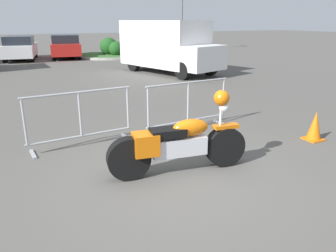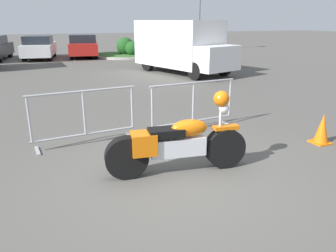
{
  "view_description": "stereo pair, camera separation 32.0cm",
  "coord_description": "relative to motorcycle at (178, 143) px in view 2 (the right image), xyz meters",
  "views": [
    {
      "loc": [
        -2.1,
        -4.03,
        2.31
      ],
      "look_at": [
        0.11,
        0.6,
        0.65
      ],
      "focal_mm": 35.0,
      "sensor_mm": 36.0,
      "label": 1
    },
    {
      "loc": [
        -1.81,
        -4.16,
        2.31
      ],
      "look_at": [
        0.11,
        0.6,
        0.65
      ],
      "focal_mm": 35.0,
      "sensor_mm": 36.0,
      "label": 2
    }
  ],
  "objects": [
    {
      "name": "parked_car_red",
      "position": [
        1.15,
        18.06,
        0.24
      ],
      "size": [
        2.35,
        4.47,
        1.45
      ],
      "rotation": [
        0.0,
        0.0,
        1.42
      ],
      "color": "#B21E19",
      "rests_on": "ground"
    },
    {
      "name": "crowd_barrier_near",
      "position": [
        -1.16,
        1.81,
        0.06
      ],
      "size": [
        2.05,
        0.6,
        1.07
      ],
      "rotation": [
        0.0,
        0.0,
        0.09
      ],
      "color": "#9EA0A5",
      "rests_on": "ground"
    },
    {
      "name": "motorcycle",
      "position": [
        0.0,
        0.0,
        0.0
      ],
      "size": [
        2.27,
        0.5,
        1.28
      ],
      "rotation": [
        0.0,
        0.0,
        -0.13
      ],
      "color": "black",
      "rests_on": "ground"
    },
    {
      "name": "delivery_van",
      "position": [
        4.31,
        9.51,
        0.75
      ],
      "size": [
        3.34,
        5.35,
        2.31
      ],
      "rotation": [
        0.0,
        0.0,
        -1.27
      ],
      "color": "white",
      "rests_on": "ground"
    },
    {
      "name": "traffic_cone",
      "position": [
        3.14,
        0.13,
        -0.2
      ],
      "size": [
        0.34,
        0.34,
        0.59
      ],
      "color": "orange",
      "rests_on": "ground"
    },
    {
      "name": "ground_plane",
      "position": [
        -0.11,
        -0.2,
        -0.49
      ],
      "size": [
        120.0,
        120.0,
        0.0
      ],
      "primitive_type": "plane",
      "color": "#54514C"
    },
    {
      "name": "crowd_barrier_far",
      "position": [
        1.16,
        1.81,
        0.06
      ],
      "size": [
        2.05,
        0.6,
        1.07
      ],
      "rotation": [
        0.0,
        0.0,
        0.09
      ],
      "color": "#9EA0A5",
      "rests_on": "ground"
    },
    {
      "name": "street_lamp",
      "position": [
        10.32,
        19.49,
        3.22
      ],
      "size": [
        0.36,
        0.7,
        5.68
      ],
      "color": "#595B60",
      "rests_on": "ground"
    },
    {
      "name": "parked_car_white",
      "position": [
        -1.56,
        18.01,
        0.23
      ],
      "size": [
        2.3,
        4.38,
        1.42
      ],
      "rotation": [
        0.0,
        0.0,
        1.42
      ],
      "color": "white",
      "rests_on": "ground"
    },
    {
      "name": "planter_island",
      "position": [
        3.91,
        17.49,
        -0.18
      ],
      "size": [
        4.57,
        4.57,
        1.23
      ],
      "color": "#ADA89E",
      "rests_on": "ground"
    }
  ]
}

